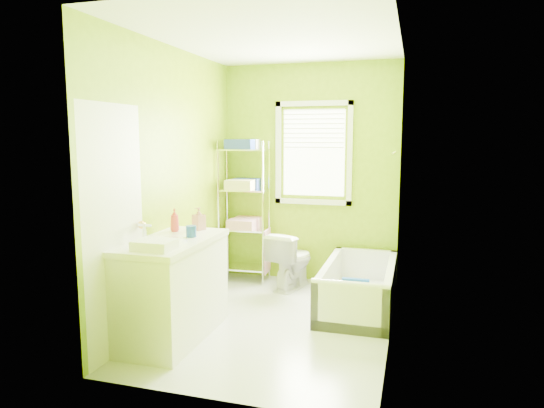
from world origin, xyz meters
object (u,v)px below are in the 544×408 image
(vanity, at_px, (173,285))
(wire_shelf_unit, at_px, (245,195))
(bathtub, at_px, (358,294))
(toilet, at_px, (291,260))

(vanity, bearing_deg, wire_shelf_unit, 89.15)
(bathtub, distance_m, wire_shelf_unit, 1.81)
(bathtub, height_order, vanity, vanity)
(bathtub, relative_size, toilet, 2.25)
(vanity, xyz_separation_m, wire_shelf_unit, (0.03, 1.81, 0.59))
(bathtub, bearing_deg, wire_shelf_unit, 156.35)
(wire_shelf_unit, bearing_deg, bathtub, -23.65)
(toilet, relative_size, vanity, 0.57)
(toilet, xyz_separation_m, wire_shelf_unit, (-0.62, 0.16, 0.72))
(bathtub, relative_size, wire_shelf_unit, 0.87)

